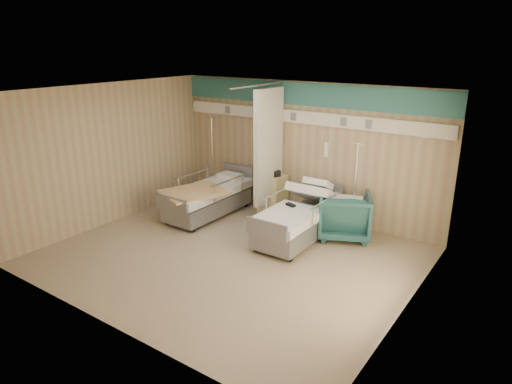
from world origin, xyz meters
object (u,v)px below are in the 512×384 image
bed_left (208,201)px  bedside_cabinet (273,194)px  visitor_armchair (344,215)px  bed_right (298,224)px  iv_stand_left (213,183)px  iv_stand_right (353,216)px

bed_left → bedside_cabinet: (1.05, 0.90, 0.11)m
bed_left → visitor_armchair: (2.85, 0.60, 0.12)m
bed_right → iv_stand_left: (-2.77, 0.86, 0.08)m
bed_right → iv_stand_right: iv_stand_right is taller
bed_left → visitor_armchair: size_ratio=2.24×
bed_left → visitor_armchair: bearing=11.9°
bed_right → bed_left: size_ratio=1.00×
visitor_armchair → iv_stand_left: iv_stand_left is taller
bedside_cabinet → visitor_armchair: 1.82m
visitor_armchair → bed_right: bearing=16.6°
visitor_armchair → iv_stand_right: bearing=-138.0°
bed_left → visitor_armchair: 2.92m
visitor_armchair → bedside_cabinet: bearing=-35.6°
bed_right → visitor_armchair: (0.65, 0.60, 0.12)m
bed_right → iv_stand_right: bearing=47.9°
bed_left → bed_right: bearing=0.0°
bed_right → visitor_armchair: bearing=42.7°
bedside_cabinet → iv_stand_right: iv_stand_right is taller
bedside_cabinet → visitor_armchair: visitor_armchair is taller
iv_stand_left → bed_right: bearing=-17.3°
bed_left → bedside_cabinet: size_ratio=2.54×
bed_right → bedside_cabinet: size_ratio=2.54×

